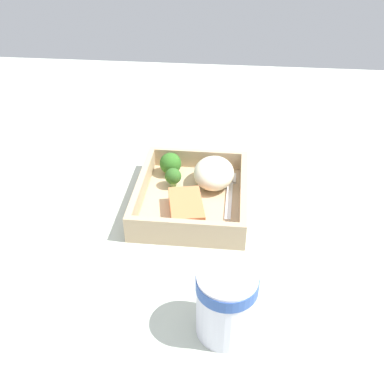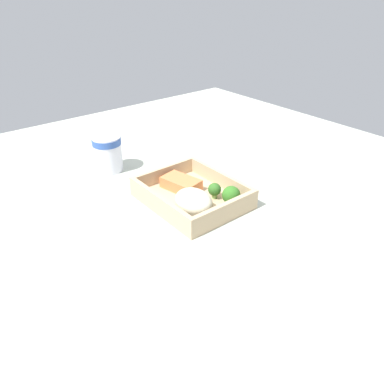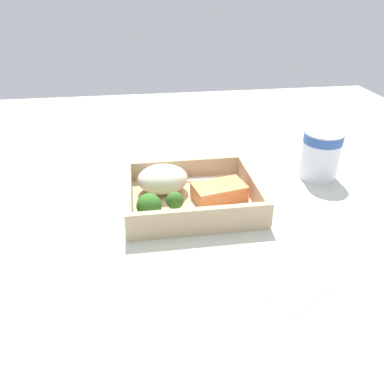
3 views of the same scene
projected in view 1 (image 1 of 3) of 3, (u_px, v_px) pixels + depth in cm
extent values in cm
cube|color=#B6BEAE|center=(192.00, 208.00, 87.14)|extent=(160.00, 160.00, 2.00)
cube|color=tan|center=(192.00, 201.00, 86.22)|extent=(24.98, 20.56, 1.20)
cube|color=tan|center=(243.00, 193.00, 83.96)|extent=(24.98, 1.20, 3.87)
cube|color=tan|center=(142.00, 187.00, 85.60)|extent=(24.98, 1.20, 3.87)
cube|color=tan|center=(185.00, 230.00, 75.07)|extent=(1.20, 18.16, 3.87)
cube|color=tan|center=(198.00, 158.00, 94.48)|extent=(1.20, 18.16, 3.87)
cube|color=#E67E49|center=(186.00, 208.00, 80.87)|extent=(10.75, 7.67, 2.92)
ellipsoid|color=beige|center=(214.00, 173.00, 88.28)|extent=(9.86, 7.94, 5.42)
cylinder|color=#80A760|center=(173.00, 183.00, 88.82)|extent=(1.23, 1.23, 1.54)
sphere|color=#326524|center=(173.00, 176.00, 87.87)|extent=(3.24, 3.24, 3.24)
cylinder|color=#7EA663|center=(171.00, 171.00, 92.78)|extent=(1.69, 1.69, 1.24)
sphere|color=#336F23|center=(170.00, 163.00, 91.73)|extent=(4.44, 4.44, 4.44)
cube|color=white|center=(229.00, 201.00, 84.91)|extent=(12.41, 1.18, 0.44)
cube|color=white|center=(231.00, 178.00, 91.36)|extent=(3.41, 2.22, 0.44)
cylinder|color=white|center=(226.00, 304.00, 59.38)|extent=(7.90, 7.90, 10.29)
cylinder|color=#3356A8|center=(227.00, 284.00, 57.20)|extent=(8.13, 8.13, 1.85)
cube|color=white|center=(62.00, 228.00, 80.16)|extent=(13.54, 14.47, 0.24)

